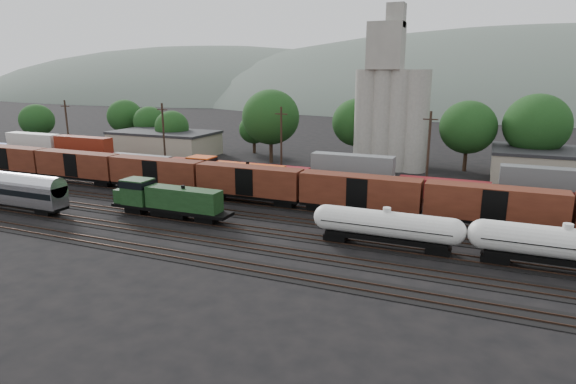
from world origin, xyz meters
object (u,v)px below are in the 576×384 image
at_px(green_locomotive, 164,199).
at_px(grain_silo, 390,108).
at_px(tank_car_a, 386,226).
at_px(orange_locomotive, 229,174).

height_order(green_locomotive, grain_silo, grain_silo).
relative_size(green_locomotive, grain_silo, 0.56).
height_order(tank_car_a, orange_locomotive, orange_locomotive).
bearing_deg(grain_silo, tank_car_a, -78.85).
bearing_deg(tank_car_a, green_locomotive, -180.00).
bearing_deg(grain_silo, orange_locomotive, -125.70).
relative_size(green_locomotive, tank_car_a, 1.05).
distance_m(tank_car_a, grain_silo, 42.71).
bearing_deg(green_locomotive, orange_locomotive, 87.90).
bearing_deg(green_locomotive, tank_car_a, 0.00).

